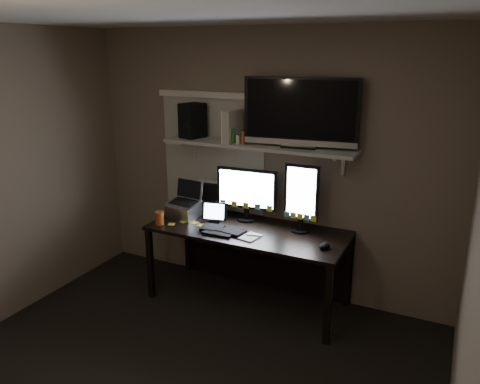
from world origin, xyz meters
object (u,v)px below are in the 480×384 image
Objects in this scene: monitor_landscape at (247,194)px; tablet at (215,212)px; monitor_portrait at (301,198)px; speaker at (193,121)px; desk at (253,242)px; tv at (301,113)px; mouse at (324,246)px; laptop at (184,200)px; game_console at (232,126)px; keyboard at (223,230)px; cup at (159,218)px.

monitor_landscape is 0.34m from tablet.
speaker is (-1.13, 0.06, 0.60)m from monitor_portrait.
desk is 0.46m from monitor_landscape.
tv is at bearing 2.41° from tablet.
tv is 3.03× the size of speaker.
desk is 1.29m from tv.
mouse is 0.36× the size of speaker.
tv is at bearing 15.29° from laptop.
speaker is at bearing -176.99° from game_console.
tablet is 0.80× the size of game_console.
keyboard is at bearing -124.39° from desk.
monitor_portrait is 2.15× the size of game_console.
mouse is at bearing -24.35° from monitor_landscape.
cup is (-0.61, -0.10, 0.05)m from keyboard.
desk is 3.06× the size of monitor_landscape.
keyboard is 0.42× the size of tv.
monitor_portrait is at bearing 156.21° from mouse.
mouse is (0.30, -0.28, -0.29)m from monitor_portrait.
cup reaches higher than mouse.
monitor_landscape is 0.84m from cup.
desk is 0.91m from cup.
monitor_landscape is 0.87m from speaker.
tv is at bearing 16.42° from speaker.
mouse reaches higher than keyboard.
cup is at bearing -134.42° from game_console.
keyboard is at bearing -71.22° from game_console.
cup is 0.42× the size of game_console.
mouse is 1.13m from tv.
cup is 0.12× the size of tv.
mouse is 0.12× the size of tv.
cup is at bearing -149.84° from monitor_landscape.
tablet reaches higher than desk.
game_console reaches higher than mouse.
tv is (0.57, 0.36, 1.03)m from keyboard.
mouse is at bearing -0.24° from laptop.
monitor_portrait is 0.63× the size of tv.
tablet is at bearing -168.44° from mouse.
cup is at bearing -160.73° from monitor_portrait.
tablet reaches higher than cup.
cup is (-1.24, -0.40, -0.25)m from monitor_portrait.
monitor_landscape is 0.62m from laptop.
mouse is (0.93, 0.03, 0.01)m from keyboard.
tablet is 0.65× the size of laptop.
mouse is (0.86, -0.33, -0.24)m from monitor_landscape.
monitor_portrait reaches higher than desk.
tv reaches higher than monitor_portrait.
monitor_landscape is 1.41× the size of keyboard.
keyboard is at bearing -152.95° from monitor_portrait.
mouse is at bearing -41.25° from monitor_portrait.
keyboard is at bearing -104.91° from monitor_landscape.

